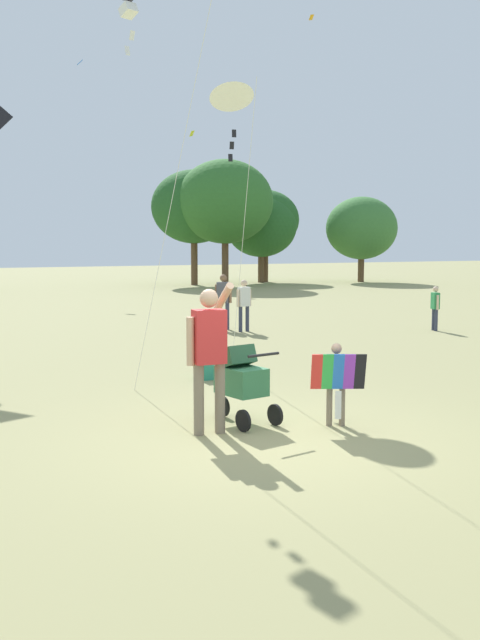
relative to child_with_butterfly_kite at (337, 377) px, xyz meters
The scene contains 11 objects.
ground_plane 1.24m from the child_with_butterfly_kite, behind, with size 120.00×120.00×0.00m, color #938E5B.
treeline_distant 29.30m from the child_with_butterfly_kite, 82.06° to the left, with size 44.17×7.52×6.65m.
child_with_butterfly_kite is the anchor object (origin of this frame).
person_adult_flyer 1.71m from the child_with_butterfly_kite, 167.05° to the left, with size 0.60×0.54×1.88m.
stroller 1.25m from the child_with_butterfly_kite, 144.90° to the left, with size 0.66×1.12×1.03m.
kite_adult_black 6.40m from the child_with_butterfly_kite, 116.74° to the left, with size 0.44×2.98×6.24m.
kite_green_novelty 6.38m from the child_with_butterfly_kite, 81.78° to the left, with size 1.26×3.01×5.24m.
person_sitting_far 10.83m from the child_with_butterfly_kite, 43.16° to the left, with size 0.23×0.37×1.18m.
person_couple_left 9.94m from the child_with_butterfly_kite, 71.12° to the left, with size 0.44×0.21×1.37m.
person_kid_running 10.52m from the child_with_butterfly_kite, 73.79° to the left, with size 0.37×0.36×1.48m.
cooler_box 3.75m from the child_with_butterfly_kite, 92.41° to the left, with size 0.45×0.33×0.35m.
Camera 1 is at (-4.02, -7.61, 2.38)m, focal length 40.92 mm.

